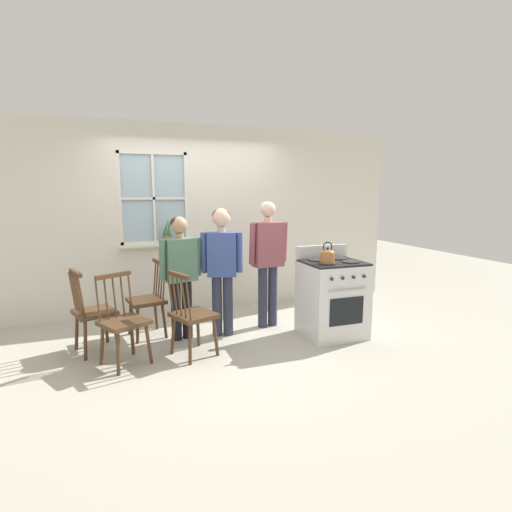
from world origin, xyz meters
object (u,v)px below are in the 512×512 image
(chair_by_window, at_px, (148,301))
(chair_center_cluster, at_px, (123,322))
(chair_near_stove, at_px, (93,313))
(chair_near_wall, at_px, (192,316))
(kettle, at_px, (327,256))
(stove, at_px, (332,298))
(person_adult_right, at_px, (268,253))
(person_elderly_left, at_px, (180,267))
(person_teen_center, at_px, (222,259))
(potted_plant, at_px, (168,236))

(chair_by_window, bearing_deg, chair_center_cluster, -33.68)
(chair_center_cluster, xyz_separation_m, chair_near_stove, (-0.30, 0.45, 0.00))
(chair_near_wall, bearing_deg, kettle, -115.11)
(chair_center_cluster, xyz_separation_m, stove, (2.43, 0.01, 0.03))
(stove, bearing_deg, kettle, -140.34)
(chair_near_wall, relative_size, person_adult_right, 0.57)
(kettle, bearing_deg, person_elderly_left, 158.41)
(person_teen_center, bearing_deg, person_elderly_left, -169.36)
(chair_center_cluster, xyz_separation_m, person_adult_right, (1.81, 0.59, 0.54))
(chair_near_wall, bearing_deg, person_elderly_left, -19.20)
(chair_near_stove, relative_size, kettle, 3.77)
(chair_near_stove, bearing_deg, stove, -117.37)
(chair_by_window, height_order, stove, stove)
(person_elderly_left, relative_size, person_teen_center, 0.94)
(chair_near_wall, bearing_deg, chair_near_stove, 42.99)
(chair_near_stove, distance_m, kettle, 2.70)
(chair_center_cluster, xyz_separation_m, potted_plant, (0.68, 1.60, 0.68))
(chair_by_window, relative_size, stove, 0.86)
(chair_near_stove, bearing_deg, person_elderly_left, -104.42)
(kettle, bearing_deg, chair_near_wall, 176.69)
(person_adult_right, bearing_deg, chair_near_wall, -156.72)
(stove, bearing_deg, potted_plant, 137.88)
(person_elderly_left, bearing_deg, kettle, -33.80)
(chair_center_cluster, height_order, person_elderly_left, person_elderly_left)
(chair_near_stove, distance_m, person_teen_center, 1.56)
(person_teen_center, xyz_separation_m, person_adult_right, (0.64, 0.13, 0.02))
(person_teen_center, relative_size, person_adult_right, 0.96)
(chair_near_wall, bearing_deg, person_adult_right, -82.59)
(chair_by_window, distance_m, person_adult_right, 1.60)
(person_adult_right, bearing_deg, chair_center_cluster, -167.75)
(kettle, bearing_deg, chair_by_window, 156.15)
(stove, bearing_deg, person_adult_right, 136.83)
(stove, bearing_deg, person_teen_center, 160.29)
(chair_center_cluster, bearing_deg, person_teen_center, -6.41)
(chair_center_cluster, height_order, person_teen_center, person_teen_center)
(person_adult_right, distance_m, stove, 0.99)
(chair_near_wall, relative_size, stove, 0.86)
(person_adult_right, bearing_deg, person_elderly_left, 178.13)
(person_elderly_left, relative_size, person_adult_right, 0.90)
(chair_near_wall, relative_size, potted_plant, 2.56)
(chair_center_cluster, relative_size, kettle, 3.77)
(person_elderly_left, bearing_deg, stove, -28.12)
(chair_center_cluster, distance_m, person_adult_right, 1.98)
(chair_center_cluster, bearing_deg, person_elderly_left, 9.09)
(chair_center_cluster, height_order, potted_plant, potted_plant)
(chair_near_wall, xyz_separation_m, person_teen_center, (0.47, 0.49, 0.51))
(person_teen_center, xyz_separation_m, potted_plant, (-0.49, 1.13, 0.17))
(person_teen_center, distance_m, potted_plant, 1.24)
(chair_center_cluster, distance_m, person_teen_center, 1.36)
(person_elderly_left, xyz_separation_m, stove, (1.75, -0.50, -0.41))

